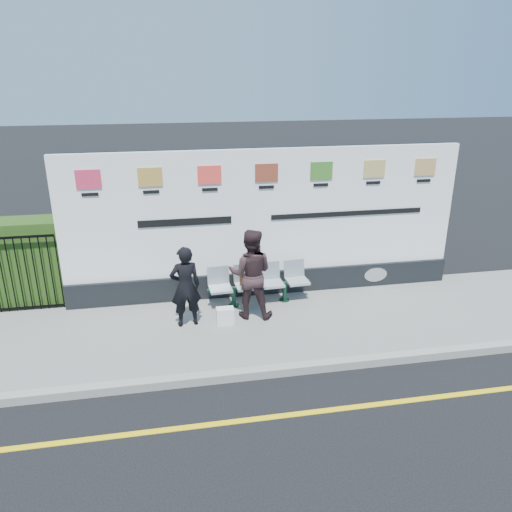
{
  "coord_description": "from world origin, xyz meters",
  "views": [
    {
      "loc": [
        -1.42,
        -5.56,
        4.57
      ],
      "look_at": [
        0.16,
        3.05,
        1.25
      ],
      "focal_mm": 35.0,
      "sensor_mm": 36.0,
      "label": 1
    }
  ],
  "objects_px": {
    "billboard": "(265,233)",
    "woman_right": "(251,274)",
    "woman_left": "(185,287)",
    "bench": "(259,293)"
  },
  "relations": [
    {
      "from": "woman_left",
      "to": "woman_right",
      "type": "height_order",
      "value": "woman_right"
    },
    {
      "from": "woman_left",
      "to": "bench",
      "type": "bearing_deg",
      "value": -165.54
    },
    {
      "from": "billboard",
      "to": "woman_right",
      "type": "xyz_separation_m",
      "value": [
        -0.48,
        -1.01,
        -0.44
      ]
    },
    {
      "from": "billboard",
      "to": "bench",
      "type": "relative_size",
      "value": 3.99
    },
    {
      "from": "billboard",
      "to": "bench",
      "type": "bearing_deg",
      "value": -112.82
    },
    {
      "from": "bench",
      "to": "woman_right",
      "type": "xyz_separation_m",
      "value": [
        -0.26,
        -0.49,
        0.65
      ]
    },
    {
      "from": "woman_right",
      "to": "woman_left",
      "type": "bearing_deg",
      "value": 21.75
    },
    {
      "from": "bench",
      "to": "woman_right",
      "type": "relative_size",
      "value": 1.16
    },
    {
      "from": "billboard",
      "to": "woman_right",
      "type": "relative_size",
      "value": 4.64
    },
    {
      "from": "billboard",
      "to": "woman_right",
      "type": "height_order",
      "value": "billboard"
    }
  ]
}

